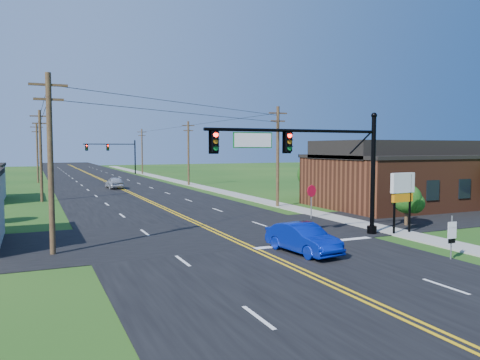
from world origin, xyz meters
name	(u,v)px	position (x,y,z in m)	size (l,w,h in m)	color
ground	(328,286)	(0.00, 0.00, 0.00)	(260.00, 260.00, 0.00)	#143F12
road_main	(115,187)	(0.00, 50.00, 0.02)	(16.00, 220.00, 0.04)	black
road_cross	(216,233)	(0.00, 12.00, 0.02)	(70.00, 10.00, 0.04)	black
sidewalk	(214,190)	(10.50, 40.00, 0.04)	(2.00, 160.00, 0.08)	gray
signal_mast_main	(311,158)	(4.34, 8.00, 4.75)	(11.30, 0.60, 7.48)	black
signal_mast_far	(113,151)	(4.44, 80.00, 4.55)	(10.98, 0.60, 7.48)	black
brick_building	(397,180)	(20.00, 18.00, 2.35)	(14.20, 11.20, 4.70)	#522817
utility_pole_left_a	(50,160)	(-9.50, 10.00, 4.72)	(1.80, 0.28, 9.00)	#3C251B
utility_pole_left_b	(41,154)	(-9.50, 35.00, 4.72)	(1.80, 0.28, 9.00)	#3C251B
utility_pole_left_c	(37,152)	(-9.50, 62.00, 4.72)	(1.80, 0.28, 9.00)	#3C251B
utility_pole_right_a	(278,155)	(9.80, 22.00, 4.72)	(1.80, 0.28, 9.00)	#3C251B
utility_pole_right_b	(188,152)	(9.80, 48.00, 4.72)	(1.80, 0.28, 9.00)	#3C251B
utility_pole_right_c	(142,151)	(9.80, 78.00, 4.72)	(1.80, 0.28, 9.00)	#3C251B
tree_right_back	(312,174)	(16.00, 26.00, 2.60)	(3.00, 3.00, 4.10)	#3C251B
shrub_corner	(407,199)	(13.00, 9.50, 1.85)	(2.00, 2.00, 2.86)	#3C251B
blue_car	(303,239)	(2.03, 5.12, 0.75)	(1.58, 4.53, 1.49)	#071B99
distant_car	(114,183)	(-0.58, 46.99, 0.75)	(1.78, 4.42, 1.51)	silver
route_sign	(452,234)	(7.76, 1.08, 1.24)	(0.53, 0.08, 2.13)	slate
stop_sign	(312,194)	(8.64, 14.62, 1.86)	(0.91, 0.22, 2.58)	slate
pylon_sign	(403,189)	(10.50, 7.27, 2.77)	(1.86, 0.43, 3.80)	black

